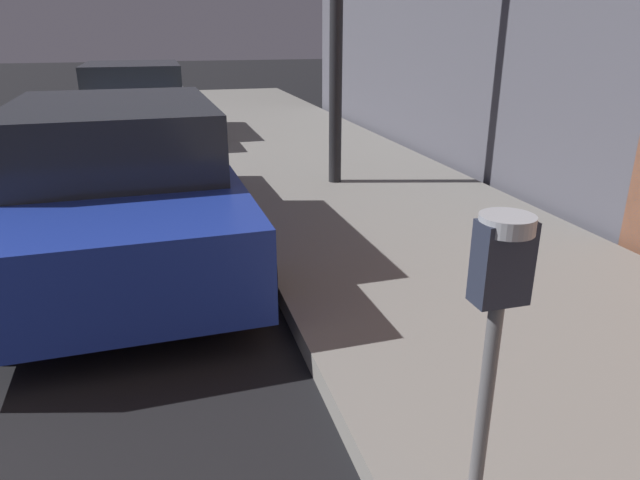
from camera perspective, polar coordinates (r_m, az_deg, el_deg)
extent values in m
cylinder|color=#59595B|center=(2.34, 16.20, -16.59)|extent=(0.06, 0.06, 0.96)
cube|color=#232838|center=(2.03, 17.94, -2.17)|extent=(0.19, 0.11, 0.30)
cylinder|color=#999EA5|center=(1.98, 18.38, 1.56)|extent=(0.19, 0.19, 0.06)
cube|color=black|center=(1.99, 16.71, -1.29)|extent=(0.01, 0.08, 0.11)
cube|color=navy|center=(5.54, -19.32, 4.27)|extent=(1.99, 4.53, 0.64)
cube|color=#1E2328|center=(5.33, -20.07, 10.01)|extent=(1.71, 2.32, 0.56)
cylinder|color=black|center=(7.04, -26.65, 4.51)|extent=(0.24, 0.67, 0.66)
cylinder|color=black|center=(6.97, -11.06, 6.19)|extent=(0.24, 0.67, 0.66)
cylinder|color=black|center=(4.35, -6.69, -2.35)|extent=(0.24, 0.67, 0.66)
cube|color=silver|center=(11.48, -18.06, 12.33)|extent=(1.91, 4.34, 0.64)
cube|color=#1E2328|center=(11.43, -18.38, 15.20)|extent=(1.67, 2.27, 0.56)
cylinder|color=black|center=(12.91, -22.15, 11.56)|extent=(0.22, 0.66, 0.66)
cylinder|color=black|center=(12.85, -13.49, 12.45)|extent=(0.22, 0.66, 0.66)
cylinder|color=black|center=(10.26, -23.43, 9.43)|extent=(0.22, 0.66, 0.66)
cylinder|color=black|center=(10.20, -12.60, 10.55)|extent=(0.22, 0.66, 0.66)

